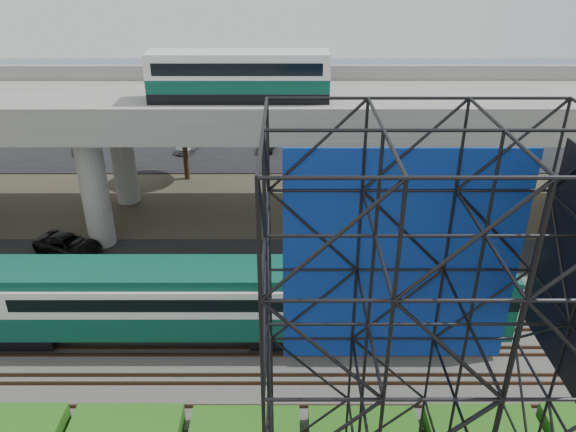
{
  "coord_description": "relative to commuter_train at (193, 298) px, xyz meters",
  "views": [
    {
      "loc": [
        2.8,
        -21.36,
        19.42
      ],
      "look_at": [
        2.82,
        6.0,
        5.47
      ],
      "focal_mm": 35.0,
      "sensor_mm": 36.0,
      "label": 1
    }
  ],
  "objects": [
    {
      "name": "ground",
      "position": [
        1.98,
        -2.0,
        -2.88
      ],
      "size": [
        140.0,
        140.0,
        0.0
      ],
      "primitive_type": "plane",
      "color": "#474233",
      "rests_on": "ground"
    },
    {
      "name": "ballast_bed",
      "position": [
        1.98,
        0.0,
        -2.78
      ],
      "size": [
        90.0,
        12.0,
        0.2
      ],
      "primitive_type": "cube",
      "color": "slate",
      "rests_on": "ground"
    },
    {
      "name": "service_road",
      "position": [
        1.98,
        8.5,
        -2.84
      ],
      "size": [
        90.0,
        5.0,
        0.08
      ],
      "primitive_type": "cube",
      "color": "black",
      "rests_on": "ground"
    },
    {
      "name": "parking_lot",
      "position": [
        1.98,
        32.0,
        -2.84
      ],
      "size": [
        90.0,
        18.0,
        0.08
      ],
      "primitive_type": "cube",
      "color": "black",
      "rests_on": "ground"
    },
    {
      "name": "harbor_water",
      "position": [
        1.98,
        54.0,
        -2.87
      ],
      "size": [
        140.0,
        40.0,
        0.03
      ],
      "primitive_type": "cube",
      "color": "#465C73",
      "rests_on": "ground"
    },
    {
      "name": "rail_tracks",
      "position": [
        1.98,
        -0.0,
        -2.6
      ],
      "size": [
        90.0,
        9.52,
        0.16
      ],
      "color": "#472D1E",
      "rests_on": "ballast_bed"
    },
    {
      "name": "commuter_train",
      "position": [
        0.0,
        0.0,
        0.0
      ],
      "size": [
        29.3,
        3.06,
        4.3
      ],
      "color": "black",
      "rests_on": "rail_tracks"
    },
    {
      "name": "overpass",
      "position": [
        1.95,
        14.0,
        5.33
      ],
      "size": [
        80.0,
        12.0,
        12.4
      ],
      "color": "#9E9B93",
      "rests_on": "ground"
    },
    {
      "name": "scaffold_tower",
      "position": [
        8.68,
        -9.98,
        4.59
      ],
      "size": [
        9.36,
        6.36,
        15.0
      ],
      "color": "black",
      "rests_on": "ground"
    },
    {
      "name": "hedge_strip",
      "position": [
        2.99,
        -6.3,
        -2.32
      ],
      "size": [
        34.6,
        1.8,
        1.2
      ],
      "color": "#255B15",
      "rests_on": "ground"
    },
    {
      "name": "trees",
      "position": [
        -2.69,
        14.17,
        2.69
      ],
      "size": [
        40.94,
        16.94,
        7.69
      ],
      "color": "#382314",
      "rests_on": "ground"
    },
    {
      "name": "suv",
      "position": [
        -9.87,
        9.09,
        -2.15
      ],
      "size": [
        5.19,
        3.92,
        1.31
      ],
      "primitive_type": "imported",
      "rotation": [
        0.0,
        0.0,
        1.15
      ],
      "color": "black",
      "rests_on": "service_road"
    },
    {
      "name": "parked_cars",
      "position": [
        1.53,
        31.47,
        -2.2
      ],
      "size": [
        35.3,
        9.32,
        1.32
      ],
      "color": "silver",
      "rests_on": "parking_lot"
    }
  ]
}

